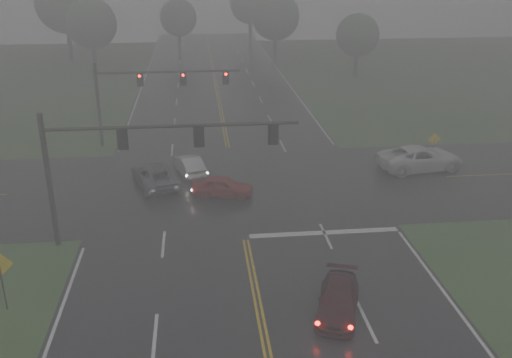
{
  "coord_description": "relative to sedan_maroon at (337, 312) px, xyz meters",
  "views": [
    {
      "loc": [
        -2.42,
        -13.86,
        14.78
      ],
      "look_at": [
        0.79,
        16.0,
        2.82
      ],
      "focal_mm": 40.0,
      "sensor_mm": 36.0,
      "label": 1
    }
  ],
  "objects": [
    {
      "name": "main_road",
      "position": [
        -3.43,
        13.14,
        0.0
      ],
      "size": [
        18.0,
        160.0,
        0.02
      ],
      "primitive_type": "cube",
      "color": "black",
      "rests_on": "ground"
    },
    {
      "name": "tree_nw_b",
      "position": [
        -23.72,
        65.51,
        8.06
      ],
      "size": [
        8.34,
        8.34,
        12.25
      ],
      "color": "#30251F",
      "rests_on": "ground"
    },
    {
      "name": "cross_street",
      "position": [
        -3.43,
        15.14,
        0.0
      ],
      "size": [
        120.0,
        14.0,
        0.02
      ],
      "primitive_type": "cube",
      "color": "black",
      "rests_on": "ground"
    },
    {
      "name": "signal_gantry_far",
      "position": [
        -10.11,
        24.82,
        4.75
      ],
      "size": [
        11.5,
        0.34,
        6.79
      ],
      "color": "black",
      "rests_on": "ground"
    },
    {
      "name": "sedan_silver",
      "position": [
        -6.52,
        17.65,
        0.0
      ],
      "size": [
        2.49,
        4.32,
        1.34
      ],
      "primitive_type": "imported",
      "rotation": [
        0.0,
        0.0,
        3.42
      ],
      "color": "silver",
      "rests_on": "ground"
    },
    {
      "name": "sedan_maroon",
      "position": [
        0.0,
        0.0,
        0.0
      ],
      "size": [
        2.99,
        4.58,
        1.23
      ],
      "primitive_type": "imported",
      "rotation": [
        0.0,
        0.0,
        -0.32
      ],
      "color": "#370A11",
      "rests_on": "ground"
    },
    {
      "name": "tree_n_mid",
      "position": [
        -8.07,
        70.39,
        5.45
      ],
      "size": [
        5.65,
        5.65,
        8.29
      ],
      "color": "#30251F",
      "rests_on": "ground"
    },
    {
      "name": "tree_ne_a",
      "position": [
        5.66,
        60.92,
        6.47
      ],
      "size": [
        6.69,
        6.69,
        9.83
      ],
      "color": "#30251F",
      "rests_on": "ground"
    },
    {
      "name": "pickup_white",
      "position": [
        10.23,
        16.83,
        0.0
      ],
      "size": [
        6.59,
        3.8,
        1.73
      ],
      "primitive_type": "imported",
      "rotation": [
        0.0,
        0.0,
        1.73
      ],
      "color": "silver",
      "rests_on": "ground"
    },
    {
      "name": "car_grey",
      "position": [
        -8.83,
        15.76,
        0.0
      ],
      "size": [
        3.88,
        5.69,
        1.45
      ],
      "primitive_type": "imported",
      "rotation": [
        0.0,
        0.0,
        3.45
      ],
      "color": "#4C4F53",
      "rests_on": "ground"
    },
    {
      "name": "sign_diamond_east",
      "position": [
        11.62,
        17.95,
        1.62
      ],
      "size": [
        1.0,
        0.08,
        2.41
      ],
      "rotation": [
        0.0,
        0.0,
        -0.01
      ],
      "color": "black",
      "rests_on": "ground"
    },
    {
      "name": "signal_gantry_near",
      "position": [
        -9.56,
        7.76,
        5.17
      ],
      "size": [
        13.23,
        0.32,
        7.36
      ],
      "color": "black",
      "rests_on": "ground"
    },
    {
      "name": "tree_n_far",
      "position": [
        4.0,
        80.13,
        6.69
      ],
      "size": [
        6.93,
        6.93,
        10.17
      ],
      "color": "#30251F",
      "rests_on": "ground"
    },
    {
      "name": "tree_e_near",
      "position": [
        14.49,
        49.99,
        5.18
      ],
      "size": [
        5.37,
        5.37,
        7.88
      ],
      "color": "#30251F",
      "rests_on": "ground"
    },
    {
      "name": "sign_diamond_west",
      "position": [
        -14.58,
        1.8,
        1.94
      ],
      "size": [
        1.2,
        0.09,
        2.88
      ],
      "rotation": [
        0.0,
        0.0,
        0.0
      ],
      "color": "black",
      "rests_on": "ground"
    },
    {
      "name": "sedan_red",
      "position": [
        -4.37,
        13.39,
        0.0
      ],
      "size": [
        4.21,
        2.33,
        1.36
      ],
      "primitive_type": "imported",
      "rotation": [
        0.0,
        0.0,
        1.38
      ],
      "color": "#980F0D",
      "rests_on": "ground"
    },
    {
      "name": "tree_nw_a",
      "position": [
        -18.86,
        56.49,
        6.25
      ],
      "size": [
        6.48,
        6.48,
        9.51
      ],
      "color": "#30251F",
      "rests_on": "ground"
    },
    {
      "name": "stop_bar",
      "position": [
        1.07,
        7.54,
        0.0
      ],
      "size": [
        8.5,
        0.5,
        0.01
      ],
      "primitive_type": "cube",
      "color": "silver",
      "rests_on": "ground"
    }
  ]
}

